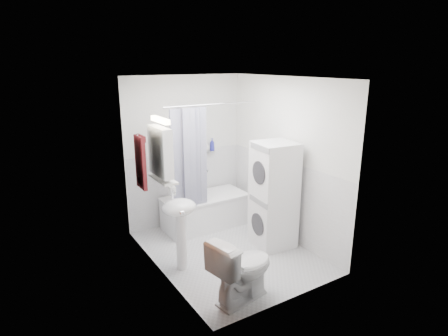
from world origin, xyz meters
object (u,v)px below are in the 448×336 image
bathtub (205,210)px  toilet (242,268)px  washer_dryer (274,195)px  sink (180,218)px

bathtub → toilet: 2.01m
toilet → bathtub: bearing=-27.9°
bathtub → washer_dryer: size_ratio=0.88×
bathtub → toilet: size_ratio=1.73×
sink → toilet: (0.30, -0.95, -0.32)m
bathtub → sink: bearing=-132.8°
sink → toilet: 1.05m
sink → washer_dryer: 1.43m
sink → toilet: sink is taller
bathtub → sink: 1.39m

